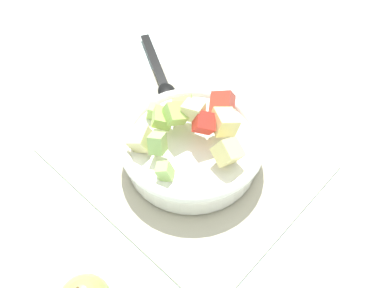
% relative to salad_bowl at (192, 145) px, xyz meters
% --- Properties ---
extents(ground_plane, '(2.40, 2.40, 0.00)m').
position_rel_salad_bowl_xyz_m(ground_plane, '(0.01, 0.01, -0.04)').
color(ground_plane, silver).
extents(placemat, '(0.42, 0.34, 0.01)m').
position_rel_salad_bowl_xyz_m(placemat, '(0.01, 0.01, -0.04)').
color(placemat, '#BCB299').
rests_on(placemat, ground_plane).
extents(salad_bowl, '(0.24, 0.24, 0.12)m').
position_rel_salad_bowl_xyz_m(salad_bowl, '(0.00, 0.00, 0.00)').
color(salad_bowl, white).
rests_on(salad_bowl, placemat).
extents(serving_spoon, '(0.21, 0.13, 0.01)m').
position_rel_salad_bowl_xyz_m(serving_spoon, '(0.18, -0.11, -0.03)').
color(serving_spoon, black).
rests_on(serving_spoon, placemat).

